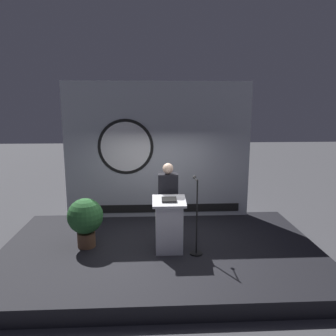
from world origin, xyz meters
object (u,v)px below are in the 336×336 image
podium (169,225)px  speaker_person (168,202)px  microphone_stand (196,227)px  potted_plant (85,218)px

podium → speaker_person: size_ratio=0.65×
podium → microphone_stand: 0.53m
speaker_person → potted_plant: 1.70m
podium → potted_plant: 1.69m
speaker_person → microphone_stand: bearing=-48.1°
speaker_person → podium: bearing=-90.5°
potted_plant → podium: bearing=-10.4°
podium → potted_plant: bearing=169.6°
microphone_stand → potted_plant: (-2.18, 0.40, 0.08)m
microphone_stand → speaker_person: bearing=131.9°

